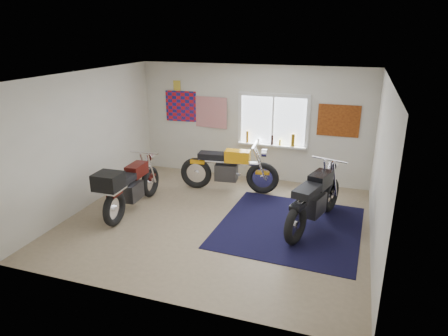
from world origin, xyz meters
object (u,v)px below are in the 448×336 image
(navy_rug, at_px, (289,227))
(yellow_triumph, at_px, (228,170))
(black_chrome_bike, at_px, (314,200))
(maroon_tourer, at_px, (128,187))

(navy_rug, relative_size, yellow_triumph, 1.16)
(black_chrome_bike, bearing_deg, maroon_tourer, 116.14)
(yellow_triumph, relative_size, black_chrome_bike, 1.02)
(yellow_triumph, bearing_deg, navy_rug, -45.78)
(yellow_triumph, bearing_deg, maroon_tourer, -137.14)
(yellow_triumph, height_order, black_chrome_bike, black_chrome_bike)
(black_chrome_bike, distance_m, maroon_tourer, 3.54)
(black_chrome_bike, bearing_deg, yellow_triumph, 77.14)
(navy_rug, distance_m, maroon_tourer, 3.17)
(navy_rug, xyz_separation_m, black_chrome_bike, (0.39, 0.19, 0.50))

